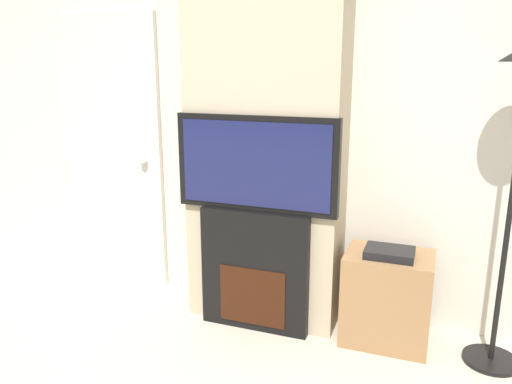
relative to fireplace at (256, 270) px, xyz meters
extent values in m
cube|color=silver|center=(0.00, 0.41, 0.95)|extent=(6.00, 0.06, 2.70)
cube|color=#BCAD8E|center=(0.00, 0.19, 0.95)|extent=(1.01, 0.38, 2.70)
cube|color=black|center=(0.00, 0.00, 0.00)|extent=(0.72, 0.14, 0.80)
cube|color=#33160A|center=(0.00, -0.07, -0.16)|extent=(0.44, 0.01, 0.39)
cube|color=black|center=(0.00, 0.00, 0.70)|extent=(1.04, 0.06, 0.60)
cube|color=#191E4C|center=(0.00, -0.03, 0.70)|extent=(0.96, 0.01, 0.53)
cylinder|color=black|center=(1.44, 0.08, -0.39)|extent=(0.32, 0.32, 0.03)
cylinder|color=black|center=(1.44, 0.08, 0.47)|extent=(0.03, 0.03, 1.68)
cube|color=#997047|center=(0.83, 0.12, -0.11)|extent=(0.52, 0.39, 0.58)
cube|color=black|center=(0.83, 0.08, 0.20)|extent=(0.29, 0.22, 0.05)
cube|color=silver|center=(-1.32, 0.36, 0.63)|extent=(0.87, 0.04, 2.06)
sphere|color=silver|center=(-1.02, 0.32, 0.59)|extent=(0.06, 0.06, 0.06)
camera|label=1|loc=(1.06, -2.83, 1.29)|focal=35.00mm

